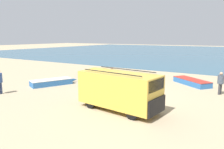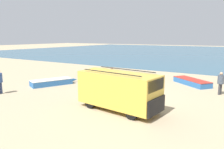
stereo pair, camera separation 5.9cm
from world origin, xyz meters
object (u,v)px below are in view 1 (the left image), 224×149
object	(u,v)px
fishing_rowboat_0	(53,82)
fishing_rowboat_1	(190,82)
parked_van	(119,90)
fishing_rowboat_2	(93,72)
fisherman_0	(112,76)
fisherman_2	(221,81)

from	to	relation	value
fishing_rowboat_0	fishing_rowboat_1	xyz separation A→B (m)	(10.46, 6.73, -0.01)
parked_van	fishing_rowboat_0	bearing A→B (deg)	168.65
fishing_rowboat_0	fishing_rowboat_2	xyz separation A→B (m)	(-0.11, 6.11, 0.02)
fishing_rowboat_2	parked_van	bearing A→B (deg)	36.17
fishing_rowboat_2	fisherman_0	distance (m)	7.16
fishing_rowboat_1	fisherman_2	world-z (taller)	fisherman_2
fishing_rowboat_2	fishing_rowboat_0	bearing A→B (deg)	-6.71
fishing_rowboat_0	fisherman_2	bearing A→B (deg)	-48.55
fishing_rowboat_1	fisherman_0	xyz separation A→B (m)	(-5.16, -5.23, 0.83)
parked_van	fishing_rowboat_0	xyz separation A→B (m)	(-8.43, 2.76, -0.96)
fishing_rowboat_2	fisherman_0	bearing A→B (deg)	41.87
fisherman_0	fisherman_2	bearing A→B (deg)	-101.30
fishing_rowboat_0	fishing_rowboat_2	size ratio (longest dim) A/B	0.98
parked_van	fishing_rowboat_2	distance (m)	12.35
fisherman_0	fishing_rowboat_1	bearing A→B (deg)	-74.83
fisherman_0	fishing_rowboat_2	bearing A→B (deg)	19.41
fishing_rowboat_1	fisherman_0	size ratio (longest dim) A/B	2.26
fishing_rowboat_0	fisherman_0	size ratio (longest dim) A/B	2.38
fishing_rowboat_0	fisherman_0	bearing A→B (deg)	-50.40
fisherman_0	fisherman_2	xyz separation A→B (m)	(7.81, 2.68, -0.06)
fisherman_2	fishing_rowboat_2	bearing A→B (deg)	18.55
fishing_rowboat_1	fishing_rowboat_2	distance (m)	10.59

